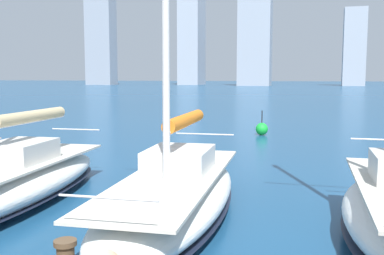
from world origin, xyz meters
The scene contains 4 objects.
city_skyline centered at (-1.53, -159.82, 17.55)m, with size 167.69×22.84×49.05m.
sailboat_orange centered at (0.75, -6.53, 0.65)m, with size 2.93×8.46×12.11m.
sailboat_tan centered at (5.21, -6.49, 0.66)m, with size 2.95×8.68×12.37m.
channel_buoy centered at (0.70, -22.30, 0.36)m, with size 0.70×0.70×1.40m.
Camera 1 is at (-2.45, 3.19, 3.35)m, focal length 42.00 mm.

